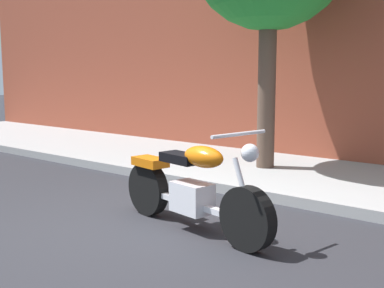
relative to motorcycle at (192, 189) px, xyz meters
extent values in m
plane|color=#28282D|center=(-0.44, -0.27, -0.45)|extent=(60.00, 60.00, 0.00)
cube|color=#999999|center=(-0.44, 2.93, -0.38)|extent=(21.44, 2.86, 0.14)
cylinder|color=black|center=(0.79, -0.14, -0.14)|extent=(0.64, 0.24, 0.62)
cylinder|color=black|center=(-0.78, 0.13, -0.14)|extent=(0.64, 0.24, 0.62)
cube|color=silver|center=(0.00, -0.01, -0.09)|extent=(0.48, 0.35, 0.32)
cube|color=silver|center=(0.00, -0.01, -0.16)|extent=(1.43, 0.33, 0.06)
ellipsoid|color=#D1660C|center=(0.18, -0.04, 0.37)|extent=(0.56, 0.35, 0.22)
cube|color=black|center=(-0.18, 0.03, 0.31)|extent=(0.51, 0.32, 0.10)
cube|color=#D1660C|center=(-0.73, 0.12, 0.19)|extent=(0.47, 0.31, 0.10)
cylinder|color=silver|center=(0.73, -0.13, 0.14)|extent=(0.28, 0.10, 0.58)
cylinder|color=silver|center=(0.67, -0.12, 0.65)|extent=(0.16, 0.70, 0.04)
sphere|color=silver|center=(0.81, -0.15, 0.49)|extent=(0.17, 0.17, 0.17)
cylinder|color=silver|center=(-0.22, 0.20, -0.19)|extent=(0.80, 0.23, 0.09)
cylinder|color=brown|center=(-0.88, 2.95, 0.99)|extent=(0.28, 0.28, 2.88)
camera|label=1|loc=(3.25, -3.97, 1.23)|focal=46.60mm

